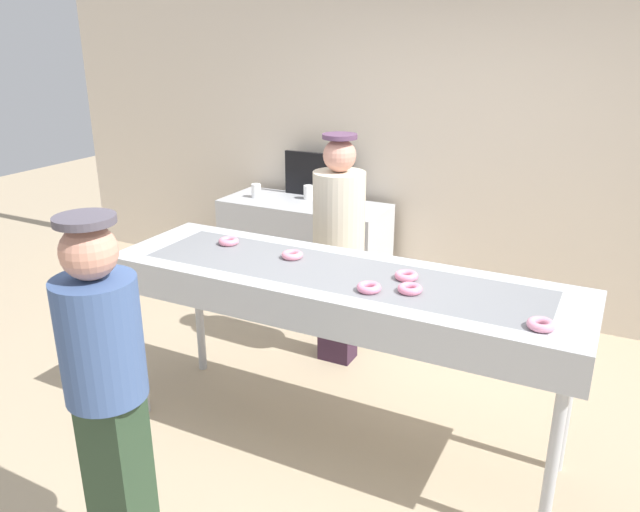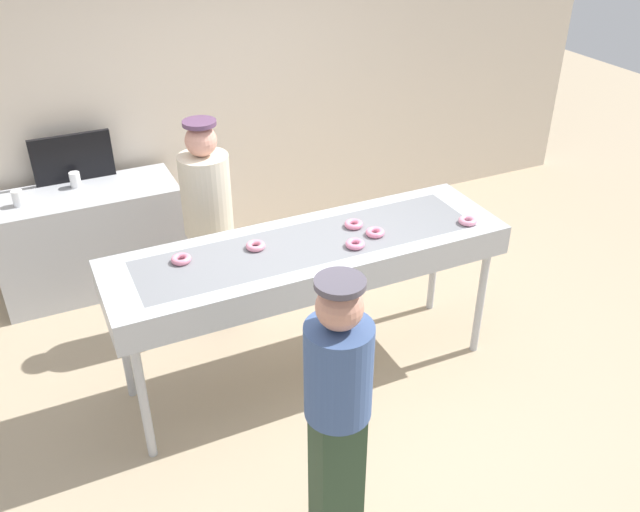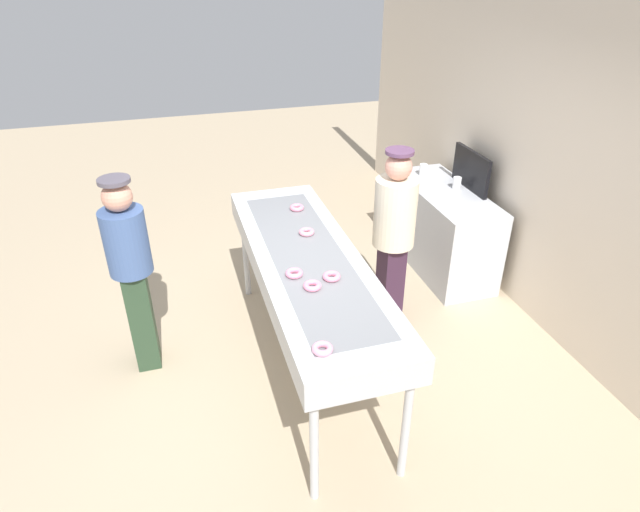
# 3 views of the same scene
# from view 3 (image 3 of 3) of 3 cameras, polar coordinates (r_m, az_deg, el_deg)

# --- Properties ---
(ground_plane) EXTENTS (16.00, 16.00, 0.00)m
(ground_plane) POSITION_cam_3_polar(r_m,az_deg,el_deg) (4.57, -1.16, -11.40)
(ground_plane) COLOR tan
(back_wall) EXTENTS (8.00, 0.12, 2.88)m
(back_wall) POSITION_cam_3_polar(r_m,az_deg,el_deg) (4.82, 25.36, 7.88)
(back_wall) COLOR beige
(back_wall) RESTS_ON ground
(fryer_conveyor) EXTENTS (2.59, 0.75, 1.05)m
(fryer_conveyor) POSITION_cam_3_polar(r_m,az_deg,el_deg) (4.01, -1.29, -1.17)
(fryer_conveyor) COLOR #B7BABF
(fryer_conveyor) RESTS_ON ground
(strawberry_donut_0) EXTENTS (0.17, 0.17, 0.04)m
(strawberry_donut_0) POSITION_cam_3_polar(r_m,az_deg,el_deg) (3.68, 1.23, -2.17)
(strawberry_donut_0) COLOR pink
(strawberry_donut_0) RESTS_ON fryer_conveyor
(strawberry_donut_1) EXTENTS (0.15, 0.15, 0.04)m
(strawberry_donut_1) POSITION_cam_3_polar(r_m,az_deg,el_deg) (3.72, -2.74, -1.84)
(strawberry_donut_1) COLOR pink
(strawberry_donut_1) RESTS_ON fryer_conveyor
(strawberry_donut_2) EXTENTS (0.16, 0.16, 0.04)m
(strawberry_donut_2) POSITION_cam_3_polar(r_m,az_deg,el_deg) (3.58, -0.82, -3.16)
(strawberry_donut_2) COLOR pink
(strawberry_donut_2) RESTS_ON fryer_conveyor
(strawberry_donut_3) EXTENTS (0.15, 0.15, 0.04)m
(strawberry_donut_3) POSITION_cam_3_polar(r_m,az_deg,el_deg) (4.25, -1.43, 2.56)
(strawberry_donut_3) COLOR pink
(strawberry_donut_3) RESTS_ON fryer_conveyor
(strawberry_donut_4) EXTENTS (0.17, 0.17, 0.04)m
(strawberry_donut_4) POSITION_cam_3_polar(r_m,az_deg,el_deg) (4.66, -2.46, 5.13)
(strawberry_donut_4) COLOR pink
(strawberry_donut_4) RESTS_ON fryer_conveyor
(strawberry_donut_5) EXTENTS (0.15, 0.15, 0.04)m
(strawberry_donut_5) POSITION_cam_3_polar(r_m,az_deg,el_deg) (3.06, 0.25, -9.76)
(strawberry_donut_5) COLOR pink
(strawberry_donut_5) RESTS_ON fryer_conveyor
(worker_baker) EXTENTS (0.36, 0.36, 1.63)m
(worker_baker) POSITION_cam_3_polar(r_m,az_deg,el_deg) (4.62, 7.80, 2.80)
(worker_baker) COLOR #341E32
(worker_baker) RESTS_ON ground
(customer_waiting) EXTENTS (0.32, 0.32, 1.63)m
(customer_waiting) POSITION_cam_3_polar(r_m,az_deg,el_deg) (4.31, -19.27, -1.15)
(customer_waiting) COLOR #293F2A
(customer_waiting) RESTS_ON ground
(prep_counter) EXTENTS (1.45, 0.59, 0.87)m
(prep_counter) POSITION_cam_3_polar(r_m,az_deg,el_deg) (5.82, 12.72, 2.79)
(prep_counter) COLOR #B7BABF
(prep_counter) RESTS_ON ground
(paper_cup_0) EXTENTS (0.08, 0.08, 0.12)m
(paper_cup_0) POSITION_cam_3_polar(r_m,az_deg,el_deg) (5.97, 10.85, 8.93)
(paper_cup_0) COLOR white
(paper_cup_0) RESTS_ON prep_counter
(paper_cup_1) EXTENTS (0.08, 0.08, 0.12)m
(paper_cup_1) POSITION_cam_3_polar(r_m,az_deg,el_deg) (5.69, 14.25, 7.47)
(paper_cup_1) COLOR white
(paper_cup_1) RESTS_ON prep_counter
(menu_display) EXTENTS (0.63, 0.04, 0.39)m
(menu_display) POSITION_cam_3_polar(r_m,az_deg,el_deg) (5.69, 15.65, 8.72)
(menu_display) COLOR black
(menu_display) RESTS_ON prep_counter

